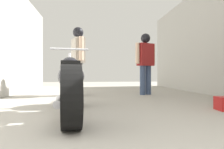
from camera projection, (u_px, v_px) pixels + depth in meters
ground_plane at (113, 98)px, 4.50m from camera, size 18.69×18.69×0.00m
garage_partition_right at (219, 35)px, 4.80m from camera, size 0.08×8.57×3.02m
motorcycle_maroon_cruiser at (70, 84)px, 2.59m from camera, size 0.63×2.12×0.99m
mechanic_in_blue at (146, 58)px, 5.21m from camera, size 0.63×0.38×1.64m
mechanic_with_helmet at (78, 55)px, 5.01m from camera, size 0.38×0.69×1.76m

